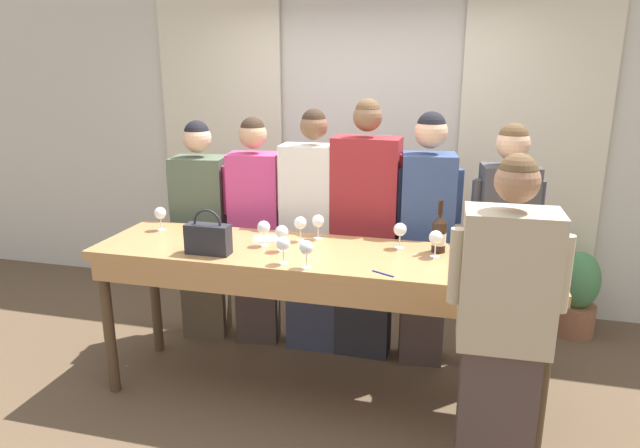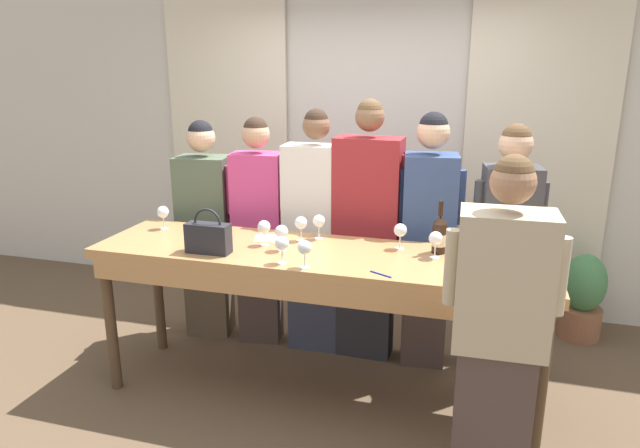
# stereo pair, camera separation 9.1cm
# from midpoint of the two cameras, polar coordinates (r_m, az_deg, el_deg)

# --- Properties ---
(ground_plane) EXTENTS (18.00, 18.00, 0.00)m
(ground_plane) POSITION_cam_midpoint_polar(r_m,az_deg,el_deg) (3.84, -0.99, -16.67)
(ground_plane) COLOR brown
(wall_back) EXTENTS (12.00, 0.06, 2.80)m
(wall_back) POSITION_cam_midpoint_polar(r_m,az_deg,el_deg) (4.93, 4.27, 8.12)
(wall_back) COLOR beige
(wall_back) RESTS_ON ground_plane
(curtain_panel_left) EXTENTS (1.12, 0.03, 2.69)m
(curtain_panel_left) POSITION_cam_midpoint_polar(r_m,az_deg,el_deg) (5.27, -10.16, 7.81)
(curtain_panel_left) COLOR beige
(curtain_panel_left) RESTS_ON ground_plane
(curtain_panel_right) EXTENTS (1.12, 0.03, 2.69)m
(curtain_panel_right) POSITION_cam_midpoint_polar(r_m,az_deg,el_deg) (4.82, 19.74, 6.37)
(curtain_panel_right) COLOR beige
(curtain_panel_right) RESTS_ON ground_plane
(tasting_bar) EXTENTS (2.73, 0.71, 0.98)m
(tasting_bar) POSITION_cam_midpoint_polar(r_m,az_deg,el_deg) (3.42, -1.16, -4.38)
(tasting_bar) COLOR #B27F4C
(tasting_bar) RESTS_ON ground_plane
(wine_bottle) EXTENTS (0.09, 0.09, 0.32)m
(wine_bottle) POSITION_cam_midpoint_polar(r_m,az_deg,el_deg) (3.43, 11.08, -0.98)
(wine_bottle) COLOR black
(wine_bottle) RESTS_ON tasting_bar
(handbag) EXTENTS (0.27, 0.10, 0.27)m
(handbag) POSITION_cam_midpoint_polar(r_m,az_deg,el_deg) (3.41, -11.88, -1.37)
(handbag) COLOR #232328
(handbag) RESTS_ON tasting_bar
(wine_glass_front_left) EXTENTS (0.08, 0.08, 0.16)m
(wine_glass_front_left) POSITION_cam_midpoint_polar(r_m,az_deg,el_deg) (3.62, -0.91, 0.23)
(wine_glass_front_left) COLOR white
(wine_glass_front_left) RESTS_ON tasting_bar
(wine_glass_front_mid) EXTENTS (0.08, 0.08, 0.16)m
(wine_glass_front_mid) POSITION_cam_midpoint_polar(r_m,az_deg,el_deg) (3.58, -2.71, 0.03)
(wine_glass_front_mid) COLOR white
(wine_glass_front_mid) RESTS_ON tasting_bar
(wine_glass_front_right) EXTENTS (0.08, 0.08, 0.16)m
(wine_glass_front_right) POSITION_cam_midpoint_polar(r_m,az_deg,el_deg) (3.34, 10.75, -1.40)
(wine_glass_front_right) COLOR white
(wine_glass_front_right) RESTS_ON tasting_bar
(wine_glass_center_left) EXTENTS (0.08, 0.08, 0.16)m
(wine_glass_center_left) POSITION_cam_midpoint_polar(r_m,az_deg,el_deg) (3.44, 17.52, -1.37)
(wine_glass_center_left) COLOR white
(wine_glass_center_left) RESTS_ON tasting_bar
(wine_glass_center_mid) EXTENTS (0.08, 0.08, 0.16)m
(wine_glass_center_mid) POSITION_cam_midpoint_polar(r_m,az_deg,el_deg) (3.97, -16.33, 1.01)
(wine_glass_center_mid) COLOR white
(wine_glass_center_mid) RESTS_ON tasting_bar
(wine_glass_center_right) EXTENTS (0.08, 0.08, 0.16)m
(wine_glass_center_right) POSITION_cam_midpoint_polar(r_m,az_deg,el_deg) (3.24, 18.00, -2.49)
(wine_glass_center_right) COLOR white
(wine_glass_center_right) RESTS_ON tasting_bar
(wine_glass_back_left) EXTENTS (0.08, 0.08, 0.16)m
(wine_glass_back_left) POSITION_cam_midpoint_polar(r_m,az_deg,el_deg) (3.50, -6.40, -0.37)
(wine_glass_back_left) COLOR white
(wine_glass_back_left) RESTS_ON tasting_bar
(wine_glass_back_mid) EXTENTS (0.08, 0.08, 0.16)m
(wine_glass_back_mid) POSITION_cam_midpoint_polar(r_m,az_deg,el_deg) (3.18, -4.51, -2.05)
(wine_glass_back_mid) COLOR white
(wine_glass_back_mid) RESTS_ON tasting_bar
(wine_glass_back_right) EXTENTS (0.08, 0.08, 0.16)m
(wine_glass_back_right) POSITION_cam_midpoint_polar(r_m,az_deg,el_deg) (3.40, -4.62, -0.85)
(wine_glass_back_right) COLOR white
(wine_glass_back_right) RESTS_ON tasting_bar
(wine_glass_near_host) EXTENTS (0.08, 0.08, 0.16)m
(wine_glass_near_host) POSITION_cam_midpoint_polar(r_m,az_deg,el_deg) (3.46, 7.27, -0.60)
(wine_glass_near_host) COLOR white
(wine_glass_near_host) RESTS_ON tasting_bar
(wine_glass_by_bottle) EXTENTS (0.08, 0.08, 0.16)m
(wine_glass_by_bottle) POSITION_cam_midpoint_polar(r_m,az_deg,el_deg) (3.11, -2.21, -2.45)
(wine_glass_by_bottle) COLOR white
(wine_glass_by_bottle) RESTS_ON tasting_bar
(napkin) EXTENTS (0.19, 0.19, 0.00)m
(napkin) POSITION_cam_midpoint_polar(r_m,az_deg,el_deg) (3.67, -6.16, -1.47)
(napkin) COLOR white
(napkin) RESTS_ON tasting_bar
(pen) EXTENTS (0.13, 0.07, 0.01)m
(pen) POSITION_cam_midpoint_polar(r_m,az_deg,el_deg) (3.06, 5.47, -4.96)
(pen) COLOR #193399
(pen) RESTS_ON tasting_bar
(guest_olive_jacket) EXTENTS (0.50, 0.33, 1.66)m
(guest_olive_jacket) POSITION_cam_midpoint_polar(r_m,az_deg,el_deg) (4.39, -12.26, -0.56)
(guest_olive_jacket) COLOR brown
(guest_olive_jacket) RESTS_ON ground_plane
(guest_pink_top) EXTENTS (0.47, 0.29, 1.70)m
(guest_pink_top) POSITION_cam_midpoint_polar(r_m,az_deg,el_deg) (4.21, -7.05, -0.59)
(guest_pink_top) COLOR #473833
(guest_pink_top) RESTS_ON ground_plane
(guest_cream_sweater) EXTENTS (0.57, 0.25, 1.76)m
(guest_cream_sweater) POSITION_cam_midpoint_polar(r_m,az_deg,el_deg) (4.07, -1.23, -0.85)
(guest_cream_sweater) COLOR #383D51
(guest_cream_sweater) RESTS_ON ground_plane
(guest_striped_shirt) EXTENTS (0.57, 0.25, 1.84)m
(guest_striped_shirt) POSITION_cam_midpoint_polar(r_m,az_deg,el_deg) (3.98, 3.88, -0.69)
(guest_striped_shirt) COLOR #28282D
(guest_striped_shirt) RESTS_ON ground_plane
(guest_navy_coat) EXTENTS (0.47, 0.32, 1.76)m
(guest_navy_coat) POSITION_cam_midpoint_polar(r_m,az_deg,el_deg) (3.93, 9.85, -1.39)
(guest_navy_coat) COLOR #473833
(guest_navy_coat) RESTS_ON ground_plane
(guest_beige_cap) EXTENTS (0.47, 0.30, 1.70)m
(guest_beige_cap) POSITION_cam_midpoint_polar(r_m,az_deg,el_deg) (3.94, 17.23, -2.25)
(guest_beige_cap) COLOR #28282D
(guest_beige_cap) RESTS_ON ground_plane
(host_pouring) EXTENTS (0.53, 0.27, 1.70)m
(host_pouring) POSITION_cam_midpoint_polar(r_m,az_deg,el_deg) (2.78, 16.88, -10.53)
(host_pouring) COLOR #473833
(host_pouring) RESTS_ON ground_plane
(potted_plant) EXTENTS (0.32, 0.32, 0.67)m
(potted_plant) POSITION_cam_midpoint_polar(r_m,az_deg,el_deg) (4.85, 23.81, -6.38)
(potted_plant) COLOR #935B3D
(potted_plant) RESTS_ON ground_plane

